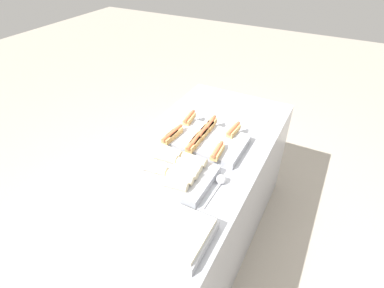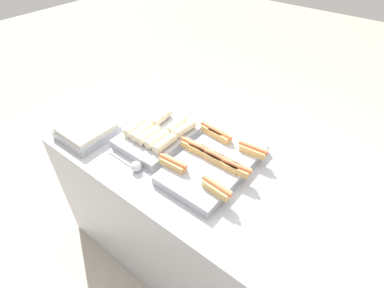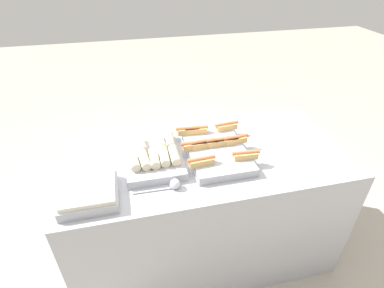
# 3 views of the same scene
# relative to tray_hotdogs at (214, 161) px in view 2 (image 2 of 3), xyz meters

# --- Properties ---
(ground_plane) EXTENTS (12.00, 12.00, 0.00)m
(ground_plane) POSITION_rel_tray_hotdogs_xyz_m (-0.05, -0.00, -0.89)
(ground_plane) COLOR #ADA393
(counter) EXTENTS (1.67, 0.84, 0.86)m
(counter) POSITION_rel_tray_hotdogs_xyz_m (-0.05, -0.00, -0.47)
(counter) COLOR #A8AAB2
(counter) RESTS_ON ground_plane
(tray_hotdogs) EXTENTS (0.41, 0.55, 0.10)m
(tray_hotdogs) POSITION_rel_tray_hotdogs_xyz_m (0.00, 0.00, 0.00)
(tray_hotdogs) COLOR #A8AAB2
(tray_hotdogs) RESTS_ON counter
(tray_wraps) EXTENTS (0.31, 0.45, 0.10)m
(tray_wraps) POSITION_rel_tray_hotdogs_xyz_m (-0.36, -0.01, 0.00)
(tray_wraps) COLOR #A8AAB2
(tray_wraps) RESTS_ON counter
(tray_side_front) EXTENTS (0.27, 0.28, 0.07)m
(tray_side_front) POSITION_rel_tray_hotdogs_xyz_m (-0.71, -0.24, -0.00)
(tray_side_front) COLOR #A8AAB2
(tray_side_front) RESTS_ON counter
(serving_spoon_near) EXTENTS (0.24, 0.05, 0.05)m
(serving_spoon_near) POSITION_rel_tray_hotdogs_xyz_m (-0.30, -0.26, -0.01)
(serving_spoon_near) COLOR silver
(serving_spoon_near) RESTS_ON counter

